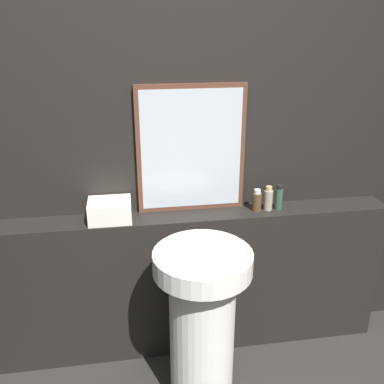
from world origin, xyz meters
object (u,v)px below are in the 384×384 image
(towel_stack, at_px, (110,210))
(shampoo_bottle, at_px, (257,201))
(lotion_bottle, at_px, (279,198))
(conditioner_bottle, at_px, (268,199))
(pedestal_sink, at_px, (202,319))
(mirror, at_px, (191,150))

(towel_stack, relative_size, shampoo_bottle, 1.80)
(shampoo_bottle, distance_m, lotion_bottle, 0.13)
(conditioner_bottle, relative_size, lotion_bottle, 0.97)
(pedestal_sink, height_order, shampoo_bottle, shampoo_bottle)
(towel_stack, bearing_deg, conditioner_bottle, 0.00)
(pedestal_sink, distance_m, mirror, 0.91)
(pedestal_sink, distance_m, shampoo_bottle, 0.74)
(shampoo_bottle, relative_size, lotion_bottle, 0.87)
(shampoo_bottle, bearing_deg, towel_stack, 180.00)
(towel_stack, relative_size, lotion_bottle, 1.56)
(pedestal_sink, bearing_deg, lotion_bottle, 39.32)
(pedestal_sink, xyz_separation_m, shampoo_bottle, (0.39, 0.43, 0.45))
(mirror, height_order, lotion_bottle, mirror)
(conditioner_bottle, bearing_deg, towel_stack, 180.00)
(towel_stack, height_order, shampoo_bottle, shampoo_bottle)
(pedestal_sink, height_order, mirror, mirror)
(pedestal_sink, bearing_deg, conditioner_bottle, 42.95)
(towel_stack, relative_size, conditioner_bottle, 1.61)
(mirror, height_order, towel_stack, mirror)
(pedestal_sink, distance_m, conditioner_bottle, 0.78)
(towel_stack, xyz_separation_m, shampoo_bottle, (0.84, 0.00, 0.00))
(pedestal_sink, bearing_deg, mirror, 87.31)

